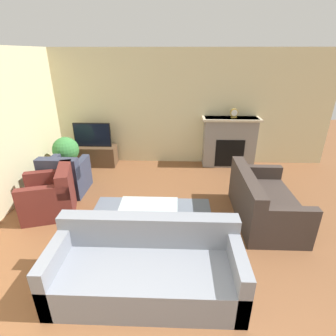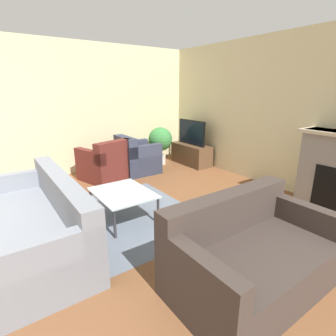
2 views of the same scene
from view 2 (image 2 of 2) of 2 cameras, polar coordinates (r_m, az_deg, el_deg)
wall_back at (r=5.35m, az=19.78°, el=11.39°), size 8.09×0.06×2.70m
wall_left at (r=5.94m, az=-18.65°, el=11.96°), size 0.06×8.20×2.70m
area_rug at (r=3.89m, az=-9.03°, el=-10.50°), size 2.11×1.91×0.00m
tv_stand at (r=6.40m, az=5.05°, el=3.01°), size 1.06×0.44×0.49m
tv at (r=6.29m, az=5.16°, el=7.72°), size 0.88×0.06×0.58m
couch_sectional at (r=3.39m, az=-26.40°, el=-11.11°), size 2.15×0.90×0.82m
couch_loveseat at (r=2.67m, az=17.54°, el=-17.96°), size 0.92×1.58×0.82m
armchair_by_window at (r=5.41m, az=-13.44°, el=0.63°), size 1.01×0.99×0.82m
armchair_accent at (r=5.73m, az=-6.84°, el=1.93°), size 0.76×0.79×0.82m
coffee_table at (r=3.72m, az=-9.82°, el=-5.70°), size 0.91×0.71×0.40m
potted_plant at (r=6.31m, az=-1.68°, el=5.97°), size 0.57×0.57×0.90m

